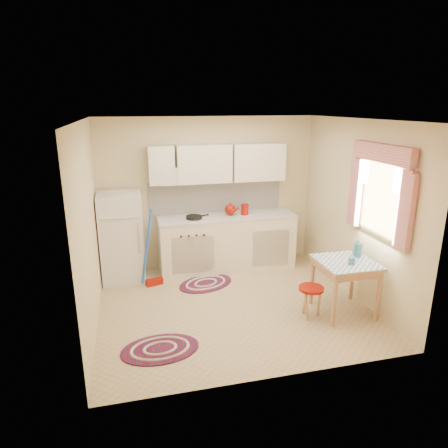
{
  "coord_description": "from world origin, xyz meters",
  "views": [
    {
      "loc": [
        -1.31,
        -4.83,
        2.68
      ],
      "look_at": [
        -0.06,
        0.25,
        1.11
      ],
      "focal_mm": 32.0,
      "sensor_mm": 36.0,
      "label": 1
    }
  ],
  "objects_px": {
    "table": "(344,287)",
    "fridge": "(122,237)",
    "base_cabinets": "(227,243)",
    "stool": "(310,302)"
  },
  "relations": [
    {
      "from": "table",
      "to": "fridge",
      "type": "bearing_deg",
      "value": 147.84
    },
    {
      "from": "fridge",
      "to": "base_cabinets",
      "type": "relative_size",
      "value": 0.62
    },
    {
      "from": "fridge",
      "to": "table",
      "type": "bearing_deg",
      "value": -32.16
    },
    {
      "from": "stool",
      "to": "table",
      "type": "bearing_deg",
      "value": 1.95
    },
    {
      "from": "fridge",
      "to": "stool",
      "type": "relative_size",
      "value": 3.33
    },
    {
      "from": "base_cabinets",
      "to": "stool",
      "type": "height_order",
      "value": "base_cabinets"
    },
    {
      "from": "table",
      "to": "stool",
      "type": "distance_m",
      "value": 0.51
    },
    {
      "from": "fridge",
      "to": "base_cabinets",
      "type": "bearing_deg",
      "value": 1.68
    },
    {
      "from": "table",
      "to": "stool",
      "type": "height_order",
      "value": "table"
    },
    {
      "from": "base_cabinets",
      "to": "table",
      "type": "height_order",
      "value": "base_cabinets"
    }
  ]
}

